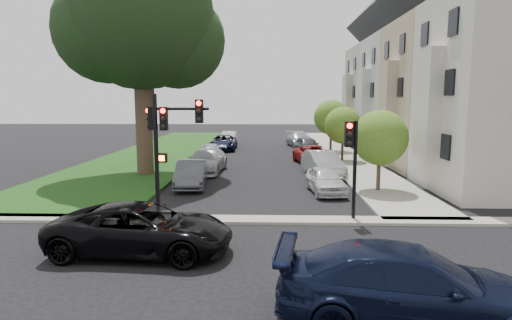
{
  "coord_description": "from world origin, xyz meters",
  "views": [
    {
      "loc": [
        0.56,
        -14.16,
        4.69
      ],
      "look_at": [
        0.0,
        5.0,
        2.0
      ],
      "focal_mm": 30.0,
      "sensor_mm": 36.0,
      "label": 1
    }
  ],
  "objects_px": {
    "car_cross_near": "(142,229)",
    "car_parked_8": "(223,143)",
    "traffic_signal_secondary": "(352,152)",
    "traffic_signal_main": "(166,134)",
    "car_parked_4": "(300,139)",
    "car_parked_7": "(211,151)",
    "car_cross_far": "(411,286)",
    "car_parked_2": "(315,155)",
    "car_parked_6": "(207,161)",
    "small_tree_a": "(380,138)",
    "car_parked_5": "(191,174)",
    "eucalyptus": "(139,16)",
    "car_parked_0": "(326,180)",
    "small_tree_b": "(343,125)",
    "car_parked_9": "(229,138)",
    "small_tree_c": "(331,117)",
    "car_parked_3": "(308,145)",
    "car_parked_1": "(323,164)"
  },
  "relations": [
    {
      "from": "car_cross_far",
      "to": "car_parked_9",
      "type": "height_order",
      "value": "car_cross_far"
    },
    {
      "from": "car_parked_1",
      "to": "car_parked_9",
      "type": "relative_size",
      "value": 1.15
    },
    {
      "from": "traffic_signal_main",
      "to": "car_parked_8",
      "type": "distance_m",
      "value": 23.91
    },
    {
      "from": "traffic_signal_main",
      "to": "car_parked_9",
      "type": "height_order",
      "value": "traffic_signal_main"
    },
    {
      "from": "small_tree_b",
      "to": "car_parked_0",
      "type": "height_order",
      "value": "small_tree_b"
    },
    {
      "from": "eucalyptus",
      "to": "small_tree_a",
      "type": "height_order",
      "value": "eucalyptus"
    },
    {
      "from": "traffic_signal_secondary",
      "to": "car_cross_near",
      "type": "height_order",
      "value": "traffic_signal_secondary"
    },
    {
      "from": "small_tree_b",
      "to": "car_parked_2",
      "type": "relative_size",
      "value": 0.85
    },
    {
      "from": "car_parked_8",
      "to": "small_tree_a",
      "type": "bearing_deg",
      "value": -62.44
    },
    {
      "from": "car_parked_0",
      "to": "car_parked_9",
      "type": "distance_m",
      "value": 24.75
    },
    {
      "from": "car_parked_7",
      "to": "traffic_signal_main",
      "type": "bearing_deg",
      "value": -99.46
    },
    {
      "from": "car_cross_far",
      "to": "car_parked_2",
      "type": "distance_m",
      "value": 22.58
    },
    {
      "from": "car_cross_far",
      "to": "small_tree_b",
      "type": "bearing_deg",
      "value": 1.53
    },
    {
      "from": "car_cross_near",
      "to": "car_parked_2",
      "type": "xyz_separation_m",
      "value": [
        7.26,
        18.6,
        -0.08
      ]
    },
    {
      "from": "car_parked_2",
      "to": "car_parked_6",
      "type": "xyz_separation_m",
      "value": [
        -7.42,
        -3.67,
        0.08
      ]
    },
    {
      "from": "small_tree_c",
      "to": "car_parked_4",
      "type": "bearing_deg",
      "value": 117.71
    },
    {
      "from": "car_parked_3",
      "to": "car_parked_6",
      "type": "relative_size",
      "value": 0.83
    },
    {
      "from": "traffic_signal_main",
      "to": "car_parked_7",
      "type": "bearing_deg",
      "value": 91.9
    },
    {
      "from": "small_tree_c",
      "to": "car_parked_4",
      "type": "height_order",
      "value": "small_tree_c"
    },
    {
      "from": "car_cross_far",
      "to": "car_parked_6",
      "type": "height_order",
      "value": "car_cross_far"
    },
    {
      "from": "car_cross_far",
      "to": "car_parked_8",
      "type": "height_order",
      "value": "car_cross_far"
    },
    {
      "from": "car_parked_2",
      "to": "car_parked_1",
      "type": "bearing_deg",
      "value": -100.72
    },
    {
      "from": "car_parked_2",
      "to": "car_parked_6",
      "type": "height_order",
      "value": "car_parked_6"
    },
    {
      "from": "car_cross_near",
      "to": "car_parked_8",
      "type": "distance_m",
      "value": 27.58
    },
    {
      "from": "traffic_signal_secondary",
      "to": "car_parked_9",
      "type": "distance_m",
      "value": 29.8
    },
    {
      "from": "small_tree_b",
      "to": "car_cross_far",
      "type": "distance_m",
      "value": 24.16
    },
    {
      "from": "car_parked_2",
      "to": "car_cross_far",
      "type": "bearing_deg",
      "value": -101.36
    },
    {
      "from": "car_parked_5",
      "to": "car_parked_8",
      "type": "distance_m",
      "value": 17.46
    },
    {
      "from": "car_cross_near",
      "to": "car_parked_9",
      "type": "bearing_deg",
      "value": 3.95
    },
    {
      "from": "small_tree_b",
      "to": "car_parked_7",
      "type": "distance_m",
      "value": 10.48
    },
    {
      "from": "small_tree_b",
      "to": "car_parked_9",
      "type": "relative_size",
      "value": 1.0
    },
    {
      "from": "car_parked_3",
      "to": "small_tree_a",
      "type": "bearing_deg",
      "value": -91.87
    },
    {
      "from": "car_parked_7",
      "to": "car_parked_8",
      "type": "xyz_separation_m",
      "value": [
        0.29,
        6.43,
        0.06
      ]
    },
    {
      "from": "eucalyptus",
      "to": "car_parked_5",
      "type": "xyz_separation_m",
      "value": [
        3.6,
        -3.61,
        -8.97
      ]
    },
    {
      "from": "car_parked_4",
      "to": "car_parked_7",
      "type": "relative_size",
      "value": 1.36
    },
    {
      "from": "traffic_signal_secondary",
      "to": "traffic_signal_main",
      "type": "bearing_deg",
      "value": 179.68
    },
    {
      "from": "small_tree_a",
      "to": "car_parked_1",
      "type": "bearing_deg",
      "value": 117.32
    },
    {
      "from": "small_tree_a",
      "to": "car_parked_5",
      "type": "bearing_deg",
      "value": 174.35
    },
    {
      "from": "car_parked_8",
      "to": "traffic_signal_main",
      "type": "bearing_deg",
      "value": -89.99
    },
    {
      "from": "small_tree_c",
      "to": "car_parked_6",
      "type": "relative_size",
      "value": 0.89
    },
    {
      "from": "car_parked_6",
      "to": "car_parked_8",
      "type": "xyz_separation_m",
      "value": [
        -0.22,
        12.64,
        -0.06
      ]
    },
    {
      "from": "small_tree_c",
      "to": "traffic_signal_main",
      "type": "xyz_separation_m",
      "value": [
        -9.61,
        -22.28,
        0.25
      ]
    },
    {
      "from": "car_parked_6",
      "to": "car_parked_7",
      "type": "relative_size",
      "value": 1.4
    },
    {
      "from": "car_parked_1",
      "to": "car_cross_far",
      "type": "bearing_deg",
      "value": -99.89
    },
    {
      "from": "traffic_signal_secondary",
      "to": "car_parked_1",
      "type": "xyz_separation_m",
      "value": [
        0.16,
        9.78,
        -1.94
      ]
    },
    {
      "from": "car_parked_2",
      "to": "car_parked_5",
      "type": "xyz_separation_m",
      "value": [
        -7.56,
        -8.48,
        0.03
      ]
    },
    {
      "from": "car_parked_9",
      "to": "small_tree_b",
      "type": "bearing_deg",
      "value": -50.98
    },
    {
      "from": "small_tree_c",
      "to": "car_parked_5",
      "type": "distance_m",
      "value": 18.92
    },
    {
      "from": "small_tree_b",
      "to": "car_parked_7",
      "type": "bearing_deg",
      "value": 173.35
    },
    {
      "from": "car_parked_4",
      "to": "car_parked_0",
      "type": "bearing_deg",
      "value": -98.87
    }
  ]
}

